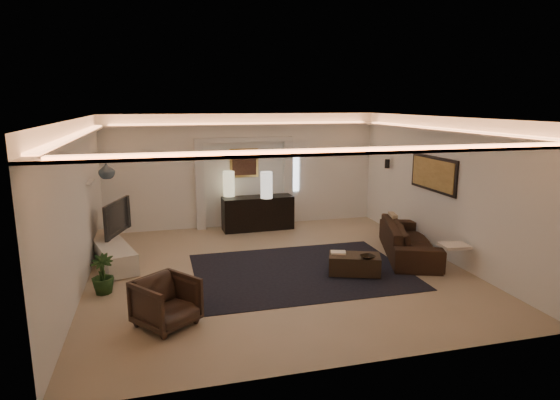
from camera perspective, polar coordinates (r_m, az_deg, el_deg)
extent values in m
plane|color=tan|center=(9.20, -0.26, -8.45)|extent=(7.00, 7.00, 0.00)
plane|color=white|center=(8.64, -0.28, 9.90)|extent=(7.00, 7.00, 0.00)
plane|color=white|center=(12.18, -4.39, 3.58)|extent=(7.00, 0.00, 7.00)
plane|color=white|center=(5.59, 8.78, -6.43)|extent=(7.00, 0.00, 7.00)
plane|color=white|center=(8.65, -23.35, -0.77)|extent=(0.00, 7.00, 7.00)
plane|color=white|center=(10.24, 19.06, 1.39)|extent=(0.00, 7.00, 7.00)
cube|color=silver|center=(8.65, -0.27, 8.05)|extent=(7.00, 7.00, 0.04)
cube|color=white|center=(12.48, 1.75, 3.34)|extent=(0.25, 0.03, 1.00)
cube|color=black|center=(9.12, 2.52, -8.61)|extent=(4.00, 3.00, 0.01)
cube|color=silver|center=(11.99, -9.69, 1.61)|extent=(0.22, 0.20, 2.20)
cube|color=silver|center=(12.39, 0.96, 2.11)|extent=(0.22, 0.20, 2.20)
cube|color=silver|center=(11.99, -4.36, 7.30)|extent=(2.52, 0.20, 0.12)
cube|color=tan|center=(12.12, -4.38, 4.49)|extent=(0.74, 0.04, 0.74)
cube|color=#4C2D1E|center=(12.10, -4.36, 4.48)|extent=(0.62, 0.02, 0.62)
cube|color=black|center=(10.43, 18.11, 3.03)|extent=(0.04, 1.64, 0.74)
cube|color=tan|center=(10.42, 18.00, 3.02)|extent=(0.02, 1.50, 0.62)
cylinder|color=black|center=(12.02, 12.87, 4.31)|extent=(0.12, 0.12, 0.22)
cube|color=silver|center=(9.97, -21.96, 2.07)|extent=(0.10, 0.55, 0.04)
cube|color=black|center=(11.95, -2.71, -1.69)|extent=(1.80, 0.61, 0.89)
cylinder|color=beige|center=(11.92, -6.22, 1.61)|extent=(0.30, 0.30, 0.64)
cylinder|color=white|center=(11.63, -1.64, 1.42)|extent=(0.36, 0.36, 0.66)
cube|color=beige|center=(10.12, -19.79, -5.93)|extent=(1.15, 2.27, 0.41)
imported|color=black|center=(10.56, -19.74, -1.90)|extent=(1.24, 0.55, 0.72)
cylinder|color=black|center=(10.63, -19.48, -2.74)|extent=(0.13, 0.13, 0.33)
imported|color=slate|center=(10.09, -20.28, 3.39)|extent=(0.35, 0.35, 0.33)
imported|color=#1C3615|center=(8.57, -20.73, -8.42)|extent=(0.41, 0.41, 0.68)
imported|color=#302414|center=(10.28, 15.38, -4.65)|extent=(2.57, 1.69, 0.70)
cube|color=#F8EAC0|center=(9.42, 20.39, -5.21)|extent=(0.53, 0.45, 0.05)
cube|color=#9D8766|center=(10.82, 13.49, -2.63)|extent=(0.21, 0.41, 0.40)
cube|color=black|center=(9.01, 9.00, -7.67)|extent=(1.07, 0.82, 0.35)
imported|color=black|center=(8.78, 10.59, -6.63)|extent=(0.30, 0.30, 0.06)
cube|color=#F7E6C6|center=(9.00, 7.08, -6.16)|extent=(0.33, 0.27, 0.03)
imported|color=black|center=(7.12, -13.62, -11.97)|extent=(1.09, 1.09, 0.72)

